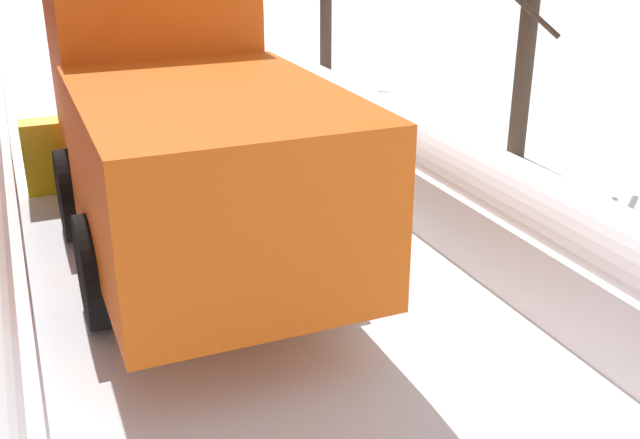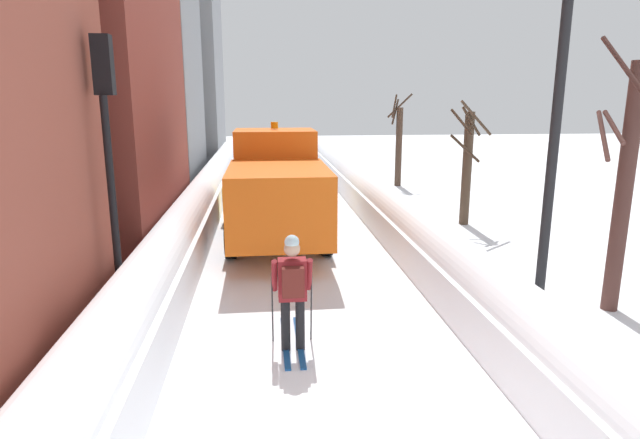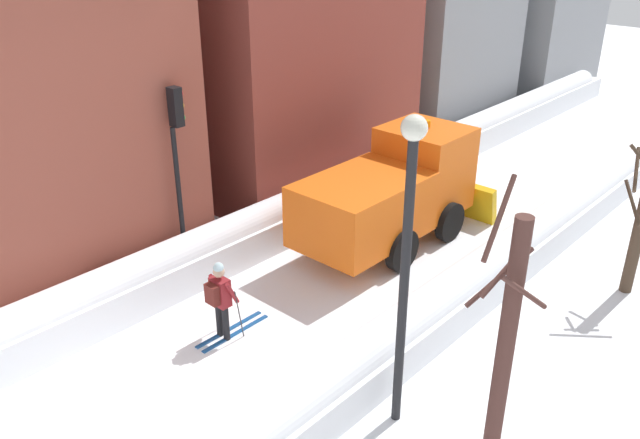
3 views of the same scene
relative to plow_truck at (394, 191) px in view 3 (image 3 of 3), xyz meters
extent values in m
plane|color=white|center=(0.49, 1.19, -1.48)|extent=(80.00, 80.00, 0.00)
cube|color=white|center=(-2.28, 1.19, -1.05)|extent=(1.10, 36.00, 0.86)
cylinder|color=white|center=(-2.28, 1.19, -0.62)|extent=(0.90, 34.20, 0.90)
cube|color=white|center=(3.25, 1.19, -1.09)|extent=(1.10, 36.00, 0.76)
cylinder|color=white|center=(3.25, 1.19, -0.71)|extent=(0.90, 34.20, 0.90)
cube|color=gray|center=(-7.01, 9.99, 3.29)|extent=(7.80, 6.28, 9.53)
cube|color=orange|center=(0.00, -1.32, -0.08)|extent=(2.30, 3.40, 1.60)
cube|color=orange|center=(0.00, 1.38, 0.27)|extent=(2.20, 2.00, 2.30)
cube|color=black|center=(0.00, 2.34, 0.78)|extent=(1.85, 0.06, 1.01)
cube|color=gold|center=(0.00, 2.73, -0.93)|extent=(3.20, 0.46, 1.13)
cylinder|color=orange|center=(0.00, 1.38, 1.54)|extent=(0.20, 0.20, 0.18)
cylinder|color=black|center=(-1.15, 1.08, -0.93)|extent=(0.25, 1.10, 1.10)
cylinder|color=black|center=(1.15, 1.08, -0.93)|extent=(0.25, 1.10, 1.10)
cylinder|color=black|center=(-1.15, -1.12, -0.93)|extent=(0.25, 1.10, 1.10)
cylinder|color=black|center=(1.15, -1.12, -0.93)|extent=(0.25, 1.10, 1.10)
cylinder|color=black|center=(-0.06, -6.02, -1.07)|extent=(0.14, 0.14, 0.82)
cylinder|color=black|center=(0.16, -6.02, -1.07)|extent=(0.14, 0.14, 0.82)
cube|color=maroon|center=(0.05, -6.02, -0.35)|extent=(0.42, 0.26, 0.62)
cube|color=#591E19|center=(0.05, -6.23, -0.32)|extent=(0.32, 0.16, 0.44)
sphere|color=tan|center=(0.05, -6.02, 0.12)|extent=(0.24, 0.24, 0.24)
sphere|color=silver|center=(0.05, -6.02, 0.22)|extent=(0.22, 0.22, 0.22)
cylinder|color=maroon|center=(-0.21, -5.92, -0.32)|extent=(0.09, 0.33, 0.56)
cylinder|color=maroon|center=(0.31, -5.92, -0.32)|extent=(0.09, 0.33, 0.56)
cube|color=#194C8C|center=(-0.06, -5.77, -1.46)|extent=(0.09, 1.80, 0.03)
cube|color=#194C8C|center=(0.16, -5.77, -1.46)|extent=(0.09, 1.80, 0.03)
cylinder|color=#262628|center=(-0.25, -5.80, -0.88)|extent=(0.02, 0.19, 1.19)
cylinder|color=#262628|center=(0.35, -5.80, -0.88)|extent=(0.02, 0.19, 1.19)
cylinder|color=black|center=(-2.74, -4.87, 0.42)|extent=(0.12, 0.12, 3.79)
cube|color=black|center=(-2.74, -4.73, 2.76)|extent=(0.28, 0.24, 0.90)
sphere|color=red|center=(-2.74, -4.60, 3.04)|extent=(0.18, 0.18, 0.18)
sphere|color=gold|center=(-2.74, -4.60, 2.76)|extent=(0.18, 0.18, 0.18)
sphere|color=green|center=(-2.74, -4.60, 2.48)|extent=(0.18, 0.18, 0.18)
cylinder|color=black|center=(4.22, -5.53, 1.14)|extent=(0.16, 0.16, 5.24)
sphere|color=silver|center=(4.22, -5.53, 3.94)|extent=(0.40, 0.40, 0.40)
cylinder|color=#4D2E28|center=(5.86, -5.05, 0.70)|extent=(0.28, 0.28, 4.35)
cylinder|color=#4D2E28|center=(5.58, -4.97, 1.79)|extent=(0.25, 0.84, 0.58)
cylinder|color=#4D2E28|center=(5.51, -5.13, 2.78)|extent=(0.26, 1.05, 1.05)
cylinder|color=#4D2E28|center=(5.50, -4.83, 1.65)|extent=(0.56, 1.13, 0.84)
cylinder|color=#4D2E28|center=(6.08, -5.24, 1.81)|extent=(0.52, 0.74, 0.73)
cylinder|color=#443426|center=(5.71, 1.67, 0.21)|extent=(0.28, 0.28, 3.37)
cylinder|color=#443426|center=(5.51, 1.42, 0.85)|extent=(0.73, 0.70, 0.80)
cylinder|color=#443426|center=(5.42, 1.52, 1.59)|extent=(0.44, 0.93, 0.78)
camera|label=1|loc=(-1.64, -7.80, 2.22)|focal=42.35mm
camera|label=2|loc=(-0.34, -13.41, 2.26)|focal=29.56mm
camera|label=3|loc=(9.32, -13.15, 6.81)|focal=36.71mm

